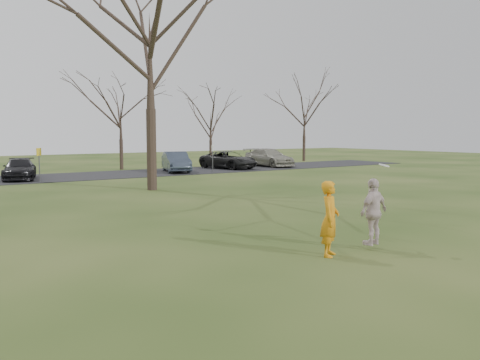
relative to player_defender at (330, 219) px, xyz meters
name	(u,v)px	position (x,y,z in m)	size (l,w,h in m)	color
ground	(329,251)	(0.37, 0.39, -0.92)	(120.00, 120.00, 0.00)	#1E380F
parking_strip	(61,177)	(0.37, 25.39, -0.90)	(62.00, 6.50, 0.04)	black
player_defender	(330,219)	(0.00, 0.00, 0.00)	(0.67, 0.44, 1.85)	orange
car_3	(20,169)	(-2.21, 25.09, -0.23)	(1.83, 4.50, 1.31)	black
car_5	(176,162)	(8.66, 24.82, -0.13)	(1.60, 4.58, 1.51)	#333E4D
car_6	(229,160)	(13.75, 25.44, -0.18)	(2.34, 5.08, 1.41)	black
car_7	(269,158)	(18.08, 25.61, -0.12)	(2.14, 5.27, 1.53)	gray
catching_play	(374,211)	(1.43, -0.13, 0.06)	(1.05, 0.52, 2.11)	beige
sign_yellow	(39,159)	(-1.63, 22.39, 0.53)	(0.35, 0.35, 2.08)	#47474C
sign_white	(213,154)	(10.37, 22.39, 0.53)	(0.35, 0.35, 2.08)	#47474C
big_tree	(150,54)	(2.37, 15.39, 6.08)	(9.00, 9.00, 14.00)	#352821
small_tree_row	(98,121)	(4.76, 30.45, 2.97)	(55.00, 5.90, 8.50)	#352821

